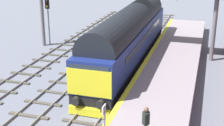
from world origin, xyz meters
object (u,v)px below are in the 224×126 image
(diesel_locomotive, at_px, (129,35))
(signal_post_near, at_px, (48,15))
(platform_number_sign, at_px, (104,117))
(waiting_passenger, at_px, (146,121))

(diesel_locomotive, bearing_deg, signal_post_near, 158.79)
(diesel_locomotive, height_order, signal_post_near, diesel_locomotive)
(diesel_locomotive, relative_size, signal_post_near, 4.14)
(platform_number_sign, distance_m, waiting_passenger, 1.83)
(platform_number_sign, xyz_separation_m, waiting_passenger, (1.78, 0.41, -0.13))
(signal_post_near, height_order, waiting_passenger, signal_post_near)
(waiting_passenger, bearing_deg, platform_number_sign, 103.13)
(diesel_locomotive, relative_size, platform_number_sign, 11.33)
(signal_post_near, relative_size, waiting_passenger, 2.77)
(diesel_locomotive, bearing_deg, platform_number_sign, -80.82)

